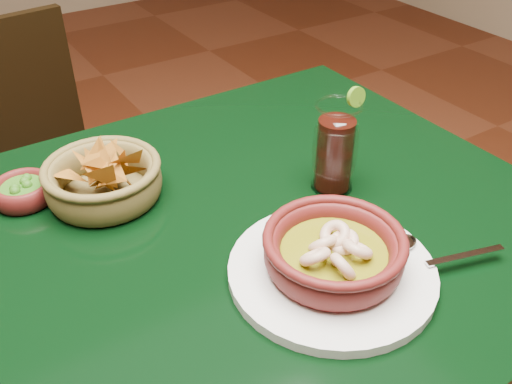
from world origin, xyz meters
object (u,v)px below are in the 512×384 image
cola_drink (335,148)px  shrimp_plate (334,257)px  chip_basket (104,179)px  dining_chair (38,186)px  dining_table (170,302)px

cola_drink → shrimp_plate: bearing=-129.1°
chip_basket → cola_drink: bearing=-28.4°
shrimp_plate → cola_drink: cola_drink is taller
dining_chair → chip_basket: chip_basket is taller
chip_basket → dining_table: bearing=-83.6°
shrimp_plate → cola_drink: size_ratio=2.12×
shrimp_plate → chip_basket: size_ratio=1.66×
dining_table → chip_basket: 0.22m
shrimp_plate → dining_chair: bearing=103.3°
dining_chair → chip_basket: bearing=-87.8°
chip_basket → cola_drink: cola_drink is taller
dining_table → dining_chair: 0.73m
dining_chair → cola_drink: 0.86m
dining_table → chip_basket: size_ratio=5.60×
dining_chair → cola_drink: (0.34, -0.71, 0.35)m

